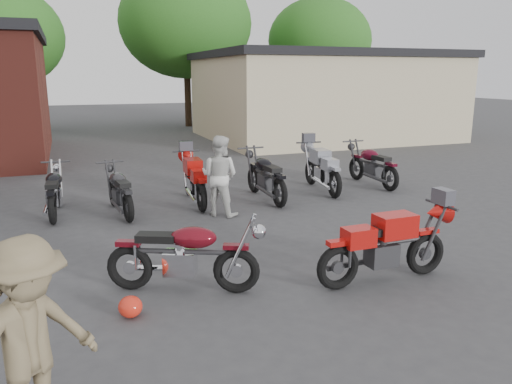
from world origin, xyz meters
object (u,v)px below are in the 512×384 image
object	(u,v)px
vintage_motorcycle	(185,251)
row_bike_7	(372,163)
person_light	(220,176)
person_tan	(31,344)
row_bike_4	(194,177)
row_bike_6	(322,166)
sportbike	(387,242)
row_bike_2	(54,189)
row_bike_3	(119,188)
row_bike_5	(265,174)
helmet	(130,307)

from	to	relation	value
vintage_motorcycle	row_bike_7	distance (m)	7.63
person_light	person_tan	world-z (taller)	person_tan
row_bike_4	row_bike_6	distance (m)	3.24
row_bike_6	row_bike_7	distance (m)	1.52
person_tan	sportbike	bearing A→B (deg)	-14.24
person_tan	row_bike_7	distance (m)	10.43
sportbike	row_bike_2	xyz separation A→B (m)	(-4.32, 5.25, -0.03)
person_light	sportbike	bearing A→B (deg)	148.04
row_bike_2	person_tan	bearing A→B (deg)	-176.81
person_light	row_bike_4	world-z (taller)	person_light
row_bike_2	row_bike_4	distance (m)	2.89
row_bike_4	row_bike_6	xyz separation A→B (m)	(3.23, 0.10, 0.02)
row_bike_3	row_bike_4	bearing A→B (deg)	-86.34
vintage_motorcycle	sportbike	bearing A→B (deg)	11.33
vintage_motorcycle	person_light	xyz separation A→B (m)	(1.49, 3.39, 0.25)
vintage_motorcycle	row_bike_3	size ratio (longest dim) A/B	1.06
vintage_motorcycle	row_bike_2	bearing A→B (deg)	134.79
row_bike_4	row_bike_5	distance (m)	1.63
row_bike_6	person_light	bearing A→B (deg)	118.41
row_bike_2	row_bike_6	distance (m)	6.13
vintage_motorcycle	sportbike	distance (m)	2.74
vintage_motorcycle	row_bike_4	bearing A→B (deg)	99.70
row_bike_2	row_bike_4	size ratio (longest dim) A/B	0.92
vintage_motorcycle	row_bike_6	size ratio (longest dim) A/B	0.94
row_bike_4	row_bike_5	bearing A→B (deg)	-95.13
row_bike_4	row_bike_6	world-z (taller)	row_bike_6
helmet	person_tan	bearing A→B (deg)	-116.41
helmet	row_bike_2	distance (m)	5.17
person_light	row_bike_3	distance (m)	2.09
person_tan	row_bike_6	bearing A→B (deg)	13.12
vintage_motorcycle	row_bike_6	xyz separation A→B (m)	(4.47, 4.62, 0.04)
row_bike_4	vintage_motorcycle	bearing A→B (deg)	167.60
helmet	row_bike_5	distance (m)	6.01
helmet	row_bike_3	bearing A→B (deg)	85.43
person_tan	row_bike_3	size ratio (longest dim) A/B	0.91
row_bike_2	row_bike_7	bearing A→B (deg)	-85.56
sportbike	row_bike_6	size ratio (longest dim) A/B	0.94
person_light	row_bike_3	bearing A→B (deg)	18.28
person_light	row_bike_5	distance (m)	1.64
row_bike_7	sportbike	bearing A→B (deg)	146.54
person_light	row_bike_7	size ratio (longest dim) A/B	0.81
row_bike_4	row_bike_7	world-z (taller)	row_bike_4
vintage_motorcycle	helmet	world-z (taller)	vintage_motorcycle
helmet	row_bike_7	xyz separation A→B (m)	(6.77, 5.20, 0.45)
row_bike_2	row_bike_5	world-z (taller)	row_bike_5
sportbike	person_tan	distance (m)	4.68
person_light	row_bike_3	xyz separation A→B (m)	(-1.90, 0.83, -0.28)
row_bike_3	row_bike_5	distance (m)	3.25
row_bike_3	row_bike_6	size ratio (longest dim) A/B	0.88
row_bike_3	row_bike_7	world-z (taller)	row_bike_7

